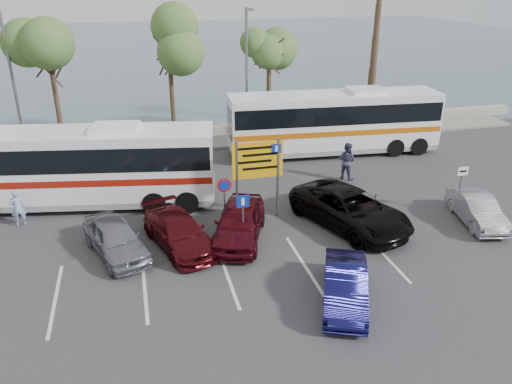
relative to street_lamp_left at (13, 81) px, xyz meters
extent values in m
plane|color=#303133|center=(10.00, -13.52, -4.60)|extent=(120.00, 120.00, 0.00)
cube|color=gray|center=(10.00, 0.48, -4.52)|extent=(44.00, 2.40, 0.15)
cube|color=#9D937E|center=(10.00, 2.48, -4.30)|extent=(48.00, 0.80, 0.60)
plane|color=#455F6E|center=(10.00, 46.48, -4.59)|extent=(140.00, 140.00, 0.00)
cylinder|color=#382619|center=(2.00, 0.48, -1.93)|extent=(0.28, 0.28, 5.04)
cylinder|color=#382619|center=(8.50, 0.48, -1.65)|extent=(0.28, 0.28, 5.60)
cylinder|color=#382619|center=(14.50, 0.48, -1.86)|extent=(0.28, 0.28, 5.18)
cylinder|color=#382619|center=(21.50, 0.48, 0.55)|extent=(0.48, 0.48, 10.00)
cylinder|color=slate|center=(0.00, 0.08, -0.45)|extent=(0.16, 0.16, 8.00)
cylinder|color=slate|center=(13.00, 0.08, -0.45)|extent=(0.16, 0.16, 8.00)
cylinder|color=slate|center=(13.00, -0.37, 3.50)|extent=(0.12, 0.90, 0.12)
cube|color=slate|center=(13.00, -0.87, 3.45)|extent=(0.45, 0.25, 0.12)
cylinder|color=slate|center=(10.10, -10.32, -2.80)|extent=(0.12, 0.12, 3.60)
cylinder|color=slate|center=(11.90, -10.32, -2.80)|extent=(0.12, 0.12, 3.60)
cube|color=#E19F0B|center=(11.00, -10.32, -1.90)|extent=(2.20, 0.06, 1.60)
cube|color=#0C2699|center=(11.80, -10.36, -1.45)|extent=(0.42, 0.01, 0.42)
cylinder|color=slate|center=(9.40, -11.12, -3.50)|extent=(0.07, 0.07, 2.20)
cylinder|color=#B20C0C|center=(9.40, -11.15, -2.55)|extent=(0.60, 0.03, 0.60)
cylinder|color=slate|center=(9.80, -12.72, -3.50)|extent=(0.07, 0.07, 2.20)
cube|color=#0C2699|center=(9.80, -12.74, -2.60)|extent=(0.50, 0.03, 0.50)
cylinder|color=slate|center=(19.80, -12.02, -3.50)|extent=(0.07, 0.07, 2.20)
cube|color=white|center=(19.80, -12.04, -2.60)|extent=(0.50, 0.03, 0.40)
cube|color=white|center=(3.50, -7.02, -2.55)|extent=(12.43, 4.71, 2.99)
cube|color=black|center=(3.50, -7.02, -2.01)|extent=(12.19, 4.71, 1.06)
cube|color=maroon|center=(3.50, -7.02, -3.03)|extent=(12.31, 4.72, 0.30)
cube|color=gray|center=(3.50, -7.02, -4.04)|extent=(12.30, 4.67, 0.56)
cube|color=white|center=(3.50, -7.02, -0.93)|extent=(2.28, 1.96, 0.24)
cube|color=white|center=(17.50, -3.02, -2.52)|extent=(12.46, 3.54, 3.02)
cube|color=black|center=(17.50, -3.02, -1.99)|extent=(12.22, 3.57, 1.08)
cube|color=#BC5A0B|center=(17.50, -3.02, -3.01)|extent=(12.34, 3.56, 0.31)
cube|color=gray|center=(17.50, -3.02, -4.04)|extent=(12.33, 3.51, 0.56)
cube|color=white|center=(17.50, -3.02, -0.89)|extent=(2.17, 1.79, 0.25)
imported|color=gray|center=(5.00, -12.02, -3.91)|extent=(2.88, 4.34, 1.37)
imported|color=#100E45|center=(12.20, -17.02, -3.96)|extent=(2.73, 4.08, 1.27)
imported|color=#4A0C11|center=(7.40, -12.02, -3.96)|extent=(3.01, 4.74, 1.28)
imported|color=#4A0A14|center=(9.80, -12.02, -3.84)|extent=(3.27, 4.80, 1.52)
imported|color=black|center=(14.60, -12.02, -3.81)|extent=(4.42, 6.22, 1.57)
imported|color=#939398|center=(20.00, -13.10, -3.98)|extent=(2.04, 3.93, 1.23)
imported|color=#92A6D4|center=(1.00, -8.52, -3.78)|extent=(0.67, 0.51, 1.64)
imported|color=#373A52|center=(16.62, -7.02, -3.61)|extent=(1.19, 1.21, 1.97)
camera|label=1|loc=(6.07, -29.42, 5.28)|focal=35.00mm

